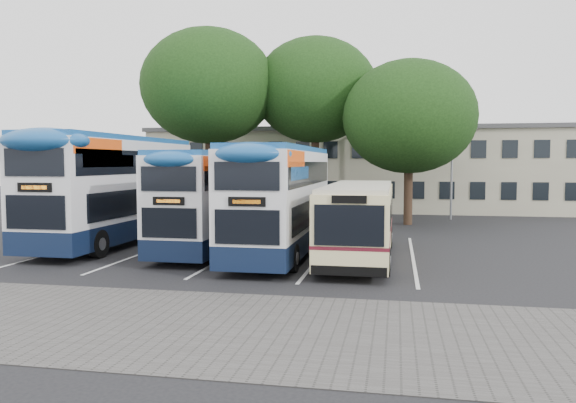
% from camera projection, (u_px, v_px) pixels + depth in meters
% --- Properties ---
extents(ground, '(120.00, 120.00, 0.00)m').
position_uv_depth(ground, '(308.00, 281.00, 17.03)').
color(ground, black).
rests_on(ground, ground).
extents(paving_strip, '(40.00, 6.00, 0.01)m').
position_uv_depth(paving_strip, '(185.00, 324.00, 12.51)').
color(paving_strip, '#595654').
rests_on(paving_strip, ground).
extents(bay_lines, '(14.12, 11.00, 0.01)m').
position_uv_depth(bay_lines, '(235.00, 252.00, 22.63)').
color(bay_lines, silver).
rests_on(bay_lines, ground).
extents(depot_building, '(32.40, 8.40, 6.20)m').
position_uv_depth(depot_building, '(362.00, 168.00, 43.24)').
color(depot_building, '#A9A188').
rests_on(depot_building, ground).
extents(lamp_post, '(0.25, 1.05, 9.06)m').
position_uv_depth(lamp_post, '(452.00, 139.00, 35.09)').
color(lamp_post, gray).
rests_on(lamp_post, ground).
extents(tree_left, '(8.37, 8.37, 11.88)m').
position_uv_depth(tree_left, '(209.00, 86.00, 34.71)').
color(tree_left, black).
rests_on(tree_left, ground).
extents(tree_mid, '(7.83, 7.83, 11.51)m').
position_uv_depth(tree_mid, '(315.00, 90.00, 35.53)').
color(tree_mid, black).
rests_on(tree_mid, ground).
extents(tree_right, '(7.68, 7.68, 9.50)m').
position_uv_depth(tree_right, '(409.00, 117.00, 32.18)').
color(tree_right, black).
rests_on(tree_right, ground).
extents(bus_dd_left, '(2.76, 11.40, 4.75)m').
position_uv_depth(bus_dd_left, '(116.00, 185.00, 24.94)').
color(bus_dd_left, '#0E1A34').
rests_on(bus_dd_left, ground).
extents(bus_dd_mid, '(2.35, 9.68, 4.03)m').
position_uv_depth(bus_dd_mid, '(215.00, 196.00, 23.34)').
color(bus_dd_mid, '#0E1A34').
rests_on(bus_dd_mid, ground).
extents(bus_dd_right, '(2.45, 10.10, 4.21)m').
position_uv_depth(bus_dd_right, '(281.00, 196.00, 21.74)').
color(bus_dd_right, '#0E1A34').
rests_on(bus_dd_right, ground).
extents(bus_single, '(2.39, 9.38, 2.80)m').
position_uv_depth(bus_single, '(359.00, 216.00, 21.06)').
color(bus_single, '#F4E4A3').
rests_on(bus_single, ground).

